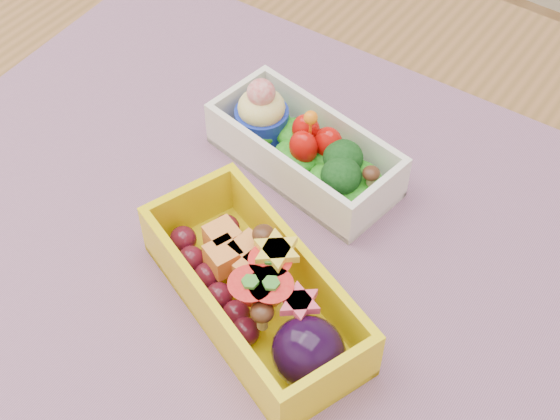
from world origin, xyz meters
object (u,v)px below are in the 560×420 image
Objects in this scene: bento_white at (304,149)px; table at (274,365)px; bento_yellow at (257,292)px; placemat at (267,244)px.

table is at bearing -56.71° from bento_white.
table is 0.13m from bento_yellow.
bento_white is at bearing 132.20° from bento_yellow.
bento_white is (-0.05, 0.11, 0.12)m from table.
bento_yellow is at bearing -85.18° from table.
placemat is 0.06m from bento_yellow.
bento_white is (-0.02, 0.08, 0.02)m from placemat.
table is 6.45× the size of bento_yellow.
placemat is at bearing 131.31° from table.
table is at bearing -48.69° from placemat.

